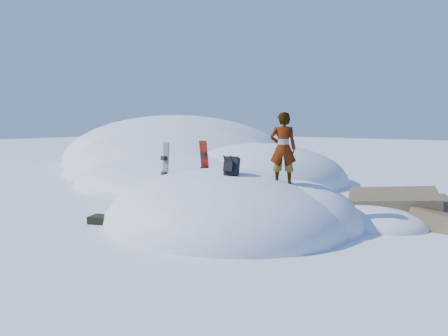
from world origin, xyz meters
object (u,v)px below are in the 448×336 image
Objects in this scene: snowboard_red at (204,163)px; backpack at (231,166)px; snowboard_dark at (165,168)px; person at (283,148)px.

snowboard_red is 1.80m from backpack.
person reaches higher than snowboard_dark.
backpack is at bearing 14.19° from snowboard_dark.
snowboard_red is 0.74× the size of person.
snowboard_red is 2.35× the size of backpack.
person is at bearing -8.41° from snowboard_red.
snowboard_red is at bearing 133.76° from backpack.
snowboard_red is at bearing -31.19° from person.
snowboard_dark is (-0.79, -0.82, -0.13)m from snowboard_red.
backpack is 0.32× the size of person.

